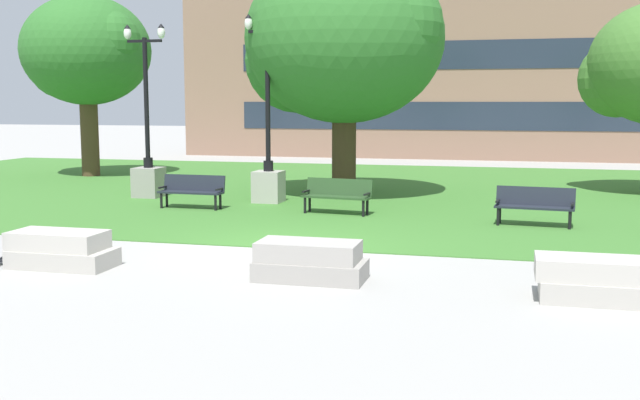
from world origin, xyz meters
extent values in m
plane|color=#A3A09B|center=(0.00, 0.00, 0.00)|extent=(140.00, 140.00, 0.00)
cube|color=#3D752D|center=(0.00, 10.00, 0.01)|extent=(40.00, 20.00, 0.02)
cube|color=#B2ADA3|center=(-3.19, -2.50, 0.16)|extent=(1.80, 0.90, 0.32)
cube|color=#BBB6AB|center=(-3.28, -2.50, 0.48)|extent=(1.66, 0.83, 0.32)
cube|color=#9E9991|center=(1.30, -2.36, 0.16)|extent=(1.80, 0.90, 0.32)
cube|color=#A6A098|center=(1.27, -2.36, 0.48)|extent=(1.66, 0.83, 0.32)
cube|color=#B2ADA3|center=(5.80, -2.60, 0.16)|extent=(1.80, 0.90, 0.32)
cube|color=#BBB6AB|center=(5.66, -2.60, 0.48)|extent=(1.66, 0.83, 0.32)
cube|color=black|center=(-4.37, -2.51, 0.11)|extent=(0.23, 0.18, 0.06)
cube|color=#1E232D|center=(-3.95, 4.70, 0.46)|extent=(1.81, 0.49, 0.05)
cube|color=#1E232D|center=(-3.94, 4.95, 0.69)|extent=(1.80, 0.18, 0.46)
cube|color=black|center=(-4.79, 4.72, 0.58)|extent=(0.07, 0.40, 0.04)
cube|color=black|center=(-3.11, 4.67, 0.58)|extent=(0.07, 0.40, 0.04)
cylinder|color=black|center=(-4.75, 4.56, 0.23)|extent=(0.07, 0.07, 0.41)
cylinder|color=black|center=(-3.15, 4.51, 0.23)|extent=(0.07, 0.07, 0.41)
cylinder|color=black|center=(-4.74, 4.88, 0.23)|extent=(0.07, 0.07, 0.41)
cylinder|color=black|center=(-3.14, 4.83, 0.23)|extent=(0.07, 0.07, 0.41)
cube|color=#1E232D|center=(5.02, 3.95, 0.46)|extent=(1.84, 0.62, 0.05)
cube|color=#1E232D|center=(5.04, 4.20, 0.69)|extent=(1.80, 0.31, 0.46)
cube|color=black|center=(4.18, 4.03, 0.58)|extent=(0.10, 0.40, 0.04)
cube|color=black|center=(5.85, 3.86, 0.58)|extent=(0.10, 0.40, 0.04)
cylinder|color=black|center=(4.21, 3.87, 0.23)|extent=(0.07, 0.07, 0.41)
cylinder|color=black|center=(5.80, 3.71, 0.23)|extent=(0.07, 0.07, 0.41)
cylinder|color=black|center=(4.24, 4.19, 0.23)|extent=(0.07, 0.07, 0.41)
cylinder|color=black|center=(5.83, 4.03, 0.23)|extent=(0.07, 0.07, 0.41)
cube|color=#284723|center=(0.11, 4.69, 0.46)|extent=(1.84, 0.67, 0.05)
cube|color=#284723|center=(0.14, 4.94, 0.69)|extent=(1.80, 0.36, 0.46)
cube|color=black|center=(-0.73, 4.80, 0.58)|extent=(0.11, 0.40, 0.04)
cube|color=black|center=(0.94, 4.58, 0.58)|extent=(0.11, 0.40, 0.04)
cylinder|color=black|center=(-0.71, 4.63, 0.23)|extent=(0.07, 0.07, 0.41)
cylinder|color=black|center=(0.88, 4.42, 0.23)|extent=(0.07, 0.07, 0.41)
cylinder|color=black|center=(-0.67, 4.95, 0.23)|extent=(0.07, 0.07, 0.41)
cylinder|color=black|center=(0.92, 4.74, 0.23)|extent=(0.07, 0.07, 0.41)
cube|color=gray|center=(-6.22, 6.72, 0.47)|extent=(0.80, 0.80, 0.90)
cylinder|color=black|center=(-6.22, 6.72, 1.07)|extent=(0.28, 0.28, 0.30)
cylinder|color=black|center=(-6.22, 6.72, 2.86)|extent=(0.14, 0.14, 3.88)
cube|color=black|center=(-6.22, 6.72, 4.70)|extent=(1.10, 0.08, 0.08)
ellipsoid|color=white|center=(-6.77, 6.72, 4.94)|extent=(0.22, 0.22, 0.36)
cone|color=black|center=(-6.77, 6.72, 5.13)|extent=(0.20, 0.20, 0.13)
ellipsoid|color=white|center=(-5.67, 6.72, 4.94)|extent=(0.22, 0.22, 0.36)
cone|color=black|center=(-5.67, 6.72, 5.13)|extent=(0.20, 0.20, 0.13)
cube|color=#ADA89E|center=(-2.31, 6.49, 0.47)|extent=(0.80, 0.80, 0.90)
cylinder|color=black|center=(-2.31, 6.49, 1.07)|extent=(0.28, 0.28, 0.30)
cylinder|color=black|center=(-2.31, 6.49, 2.95)|extent=(0.14, 0.14, 4.05)
cube|color=black|center=(-2.31, 6.49, 4.87)|extent=(1.10, 0.08, 0.08)
ellipsoid|color=white|center=(-2.86, 6.49, 5.11)|extent=(0.22, 0.22, 0.36)
cone|color=black|center=(-2.86, 6.49, 5.31)|extent=(0.20, 0.20, 0.13)
ellipsoid|color=white|center=(-1.76, 6.49, 5.11)|extent=(0.22, 0.22, 0.36)
cone|color=black|center=(-1.76, 6.49, 5.31)|extent=(0.20, 0.20, 0.13)
cylinder|color=#4C3823|center=(-11.49, 12.20, 1.77)|extent=(0.69, 0.69, 3.49)
ellipsoid|color=#2D6B28|center=(-11.49, 12.20, 4.86)|extent=(4.92, 4.92, 4.18)
sphere|color=#2D6B28|center=(-12.85, 12.69, 4.37)|extent=(2.71, 2.71, 2.71)
sphere|color=#2D6B28|center=(-10.26, 11.71, 5.11)|extent=(2.46, 2.46, 2.46)
cylinder|color=#42301E|center=(-0.51, 8.49, 1.59)|extent=(0.74, 0.74, 3.13)
ellipsoid|color=#2D6B28|center=(-0.51, 8.49, 4.81)|extent=(6.02, 6.02, 5.12)
sphere|color=#2D6B28|center=(-2.17, 9.09, 4.20)|extent=(3.31, 3.31, 3.31)
sphere|color=#2D6B28|center=(0.99, 7.89, 5.11)|extent=(3.01, 3.01, 3.01)
sphere|color=#42752D|center=(7.70, 11.72, 3.63)|extent=(2.47, 2.47, 2.47)
cube|color=#8E6B56|center=(0.89, 24.50, 5.19)|extent=(27.33, 1.00, 10.38)
cube|color=#232D3D|center=(0.89, 23.98, 2.20)|extent=(20.50, 0.03, 1.40)
cube|color=#232D3D|center=(0.89, 23.98, 5.20)|extent=(20.50, 0.03, 1.40)
camera|label=1|loc=(4.39, -13.97, 2.91)|focal=42.00mm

